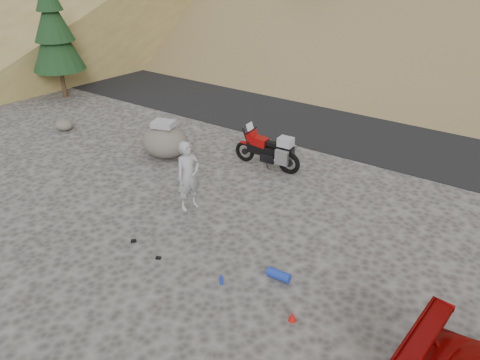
{
  "coord_description": "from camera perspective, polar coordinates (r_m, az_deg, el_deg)",
  "views": [
    {
      "loc": [
        6.66,
        -7.76,
        6.58
      ],
      "look_at": [
        0.86,
        0.82,
        1.0
      ],
      "focal_mm": 35.0,
      "sensor_mm": 36.0,
      "label": 1
    }
  ],
  "objects": [
    {
      "name": "gear_glove_a",
      "position": [
        10.87,
        -9.92,
        -9.33
      ],
      "size": [
        0.14,
        0.13,
        0.03
      ],
      "primitive_type": "cube",
      "rotation": [
        0.0,
        0.0,
        0.44
      ],
      "color": "black",
      "rests_on": "ground"
    },
    {
      "name": "man",
      "position": [
        12.6,
        -6.08,
        -3.35
      ],
      "size": [
        0.63,
        0.79,
        1.9
      ],
      "primitive_type": "imported",
      "rotation": [
        0.0,
        0.0,
        1.28
      ],
      "color": "#9D9CA2",
      "rests_on": "ground"
    },
    {
      "name": "motorcycle",
      "position": [
        14.38,
        3.66,
        3.56
      ],
      "size": [
        2.27,
        0.68,
        1.35
      ],
      "rotation": [
        0.0,
        0.0,
        0.03
      ],
      "color": "black",
      "rests_on": "ground"
    },
    {
      "name": "conifer_verge",
      "position": [
        21.81,
        -21.79,
        16.66
      ],
      "size": [
        2.2,
        2.2,
        5.04
      ],
      "color": "#342113",
      "rests_on": "ground"
    },
    {
      "name": "gear_funnel",
      "position": [
        9.28,
        6.4,
        -16.2
      ],
      "size": [
        0.17,
        0.17,
        0.2
      ],
      "primitive_type": "cone",
      "rotation": [
        0.0,
        0.0,
        -0.1
      ],
      "color": "red",
      "rests_on": "ground"
    },
    {
      "name": "road",
      "position": [
        19.2,
        11.75,
        7.65
      ],
      "size": [
        120.0,
        7.0,
        0.05
      ],
      "primitive_type": "cube",
      "color": "black",
      "rests_on": "ground"
    },
    {
      "name": "small_rock",
      "position": [
        18.54,
        -20.66,
        6.31
      ],
      "size": [
        0.86,
        0.82,
        0.41
      ],
      "rotation": [
        0.0,
        0.0,
        -0.38
      ],
      "color": "#524E46",
      "rests_on": "ground"
    },
    {
      "name": "ground",
      "position": [
        12.16,
        -5.54,
        -4.61
      ],
      "size": [
        140.0,
        140.0,
        0.0
      ],
      "primitive_type": "plane",
      "color": "#3C3937",
      "rests_on": "ground"
    },
    {
      "name": "gear_glove_b",
      "position": [
        11.51,
        -12.85,
        -7.25
      ],
      "size": [
        0.16,
        0.16,
        0.04
      ],
      "primitive_type": "cube",
      "rotation": [
        0.0,
        0.0,
        0.79
      ],
      "color": "black",
      "rests_on": "ground"
    },
    {
      "name": "gear_bottle",
      "position": [
        10.0,
        -2.26,
        -12.12
      ],
      "size": [
        0.09,
        0.09,
        0.2
      ],
      "primitive_type": "cylinder",
      "rotation": [
        0.0,
        0.0,
        0.31
      ],
      "color": "#1B34A3",
      "rests_on": "ground"
    },
    {
      "name": "boulder",
      "position": [
        15.35,
        -9.16,
        4.7
      ],
      "size": [
        1.68,
        1.46,
        1.2
      ],
      "rotation": [
        0.0,
        0.0,
        0.08
      ],
      "color": "#524E46",
      "rests_on": "ground"
    },
    {
      "name": "gear_blue_mat",
      "position": [
        10.15,
        4.73,
        -11.46
      ],
      "size": [
        0.52,
        0.22,
        0.21
      ],
      "primitive_type": "cylinder",
      "rotation": [
        0.0,
        1.57,
        0.03
      ],
      "color": "#1B34A3",
      "rests_on": "ground"
    }
  ]
}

